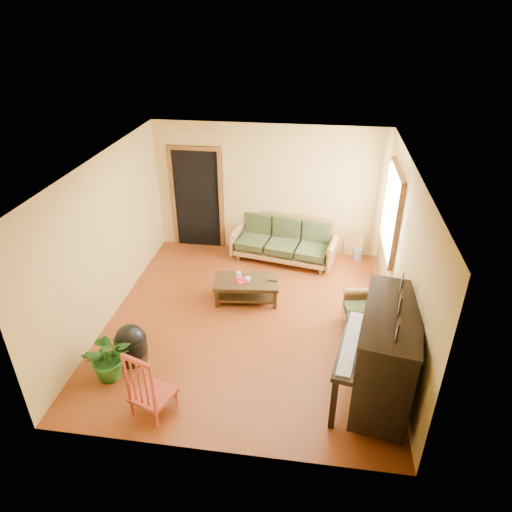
% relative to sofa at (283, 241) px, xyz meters
% --- Properties ---
extents(floor, '(5.00, 5.00, 0.00)m').
position_rel_sofa_xyz_m(floor, '(-0.36, -2.06, -0.43)').
color(floor, '#57220B').
rests_on(floor, ground).
extents(doorway, '(1.08, 0.16, 2.05)m').
position_rel_sofa_xyz_m(doorway, '(-1.81, 0.42, 0.59)').
color(doorway, black).
rests_on(doorway, floor).
extents(window, '(0.12, 1.36, 1.46)m').
position_rel_sofa_xyz_m(window, '(1.85, -0.76, 1.07)').
color(window, white).
rests_on(window, right_wall).
extents(sofa, '(2.15, 1.22, 0.87)m').
position_rel_sofa_xyz_m(sofa, '(0.00, 0.00, 0.00)').
color(sofa, olive).
rests_on(sofa, floor).
extents(coffee_table, '(1.15, 0.71, 0.40)m').
position_rel_sofa_xyz_m(coffee_table, '(-0.49, -1.48, -0.23)').
color(coffee_table, black).
rests_on(coffee_table, floor).
extents(armchair, '(0.88, 0.91, 0.80)m').
position_rel_sofa_xyz_m(armchair, '(1.50, -2.04, -0.04)').
color(armchair, olive).
rests_on(armchair, floor).
extents(piano, '(1.18, 1.70, 1.38)m').
position_rel_sofa_xyz_m(piano, '(1.59, -3.44, 0.26)').
color(piano, black).
rests_on(piano, floor).
extents(footstool, '(0.58, 0.58, 0.44)m').
position_rel_sofa_xyz_m(footstool, '(-1.88, -3.20, -0.21)').
color(footstool, black).
rests_on(footstool, floor).
extents(red_chair, '(0.60, 0.62, 0.98)m').
position_rel_sofa_xyz_m(red_chair, '(-1.25, -4.05, 0.06)').
color(red_chair, maroon).
rests_on(red_chair, floor).
extents(leaning_frame, '(0.40, 0.24, 0.53)m').
position_rel_sofa_xyz_m(leaning_frame, '(1.39, 0.35, -0.17)').
color(leaning_frame, gold).
rests_on(leaning_frame, floor).
extents(ceramic_crock, '(0.24, 0.24, 0.24)m').
position_rel_sofa_xyz_m(ceramic_crock, '(1.49, 0.27, -0.31)').
color(ceramic_crock, '#2F468E').
rests_on(ceramic_crock, floor).
extents(potted_plant, '(0.81, 0.77, 0.71)m').
position_rel_sofa_xyz_m(potted_plant, '(-2.04, -3.57, -0.08)').
color(potted_plant, '#1F5618').
rests_on(potted_plant, floor).
extents(book, '(0.26, 0.28, 0.02)m').
position_rel_sofa_xyz_m(book, '(-0.63, -1.58, -0.02)').
color(book, maroon).
rests_on(book, coffee_table).
extents(candle, '(0.09, 0.09, 0.13)m').
position_rel_sofa_xyz_m(candle, '(-0.63, -1.45, 0.03)').
color(candle, silver).
rests_on(candle, coffee_table).
extents(glass_jar, '(0.10, 0.10, 0.06)m').
position_rel_sofa_xyz_m(glass_jar, '(-0.46, -1.50, -0.00)').
color(glass_jar, silver).
rests_on(glass_jar, coffee_table).
extents(remote, '(0.16, 0.05, 0.02)m').
position_rel_sofa_xyz_m(remote, '(-0.05, -1.44, -0.03)').
color(remote, black).
rests_on(remote, coffee_table).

